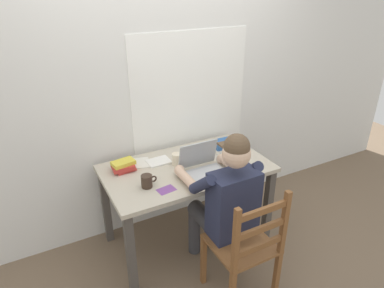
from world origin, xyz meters
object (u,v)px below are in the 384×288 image
Objects in this scene: book_stack_main at (124,166)px; coffee_mug_white at (177,159)px; computer_mouse at (238,166)px; book_stack_side at (223,145)px; laptop at (203,166)px; desk at (187,177)px; landscape_photo_print at (166,190)px; seated_person at (225,199)px; coffee_mug_dark at (147,181)px; wooden_chair at (246,247)px.

coffee_mug_white is at bearing -14.89° from book_stack_main.
book_stack_side reaches higher than computer_mouse.
laptop is at bearing 166.15° from computer_mouse.
desk is 10.24× the size of landscape_photo_print.
seated_person reaches higher than coffee_mug_dark.
book_stack_side is (0.34, 0.57, 0.11)m from seated_person.
wooden_chair is at bearing -90.00° from seated_person.
desk is 13.31× the size of computer_mouse.
seated_person is at bearing -139.25° from computer_mouse.
wooden_chair is at bearing -59.18° from book_stack_main.
seated_person is at bearing 90.00° from wooden_chair.
wooden_chair is at bearing -83.90° from desk.
coffee_mug_dark is 0.63× the size of book_stack_main.
coffee_mug_white is (-0.05, 0.07, 0.15)m from desk.
laptop is at bearing -1.39° from coffee_mug_dark.
wooden_chair reaches higher than coffee_mug_white.
seated_person reaches higher than coffee_mug_white.
coffee_mug_white is (-0.13, 0.52, 0.11)m from seated_person.
wooden_chair is 7.82× the size of coffee_mug_dark.
wooden_chair is 8.19× the size of coffee_mug_white.
book_stack_main reaches higher than desk.
coffee_mug_white is (-0.41, 0.28, 0.03)m from computer_mouse.
book_stack_side is (0.89, -0.06, 0.01)m from book_stack_main.
seated_person is 1.32× the size of wooden_chair.
computer_mouse is at bearing -13.85° from laptop.
book_stack_main is 0.89m from book_stack_side.
coffee_mug_white is at bearing 145.46° from computer_mouse.
desk is at bearing -53.42° from coffee_mug_white.
computer_mouse is at bearing -5.80° from landscape_photo_print.
desk is 11.54× the size of coffee_mug_white.
coffee_mug_dark is at bearing 127.88° from landscape_photo_print.
seated_person reaches higher than laptop.
computer_mouse is at bearing -34.54° from coffee_mug_white.
wooden_chair is at bearing -61.78° from landscape_photo_print.
coffee_mug_white is at bearing 104.00° from seated_person.
coffee_mug_dark is 0.85m from book_stack_side.
coffee_mug_dark reaches higher than desk.
laptop is 3.30× the size of computer_mouse.
wooden_chair reaches higher than book_stack_main.
desk is at bearing 99.82° from seated_person.
computer_mouse reaches higher than landscape_photo_print.
coffee_mug_dark is (-0.47, 0.60, 0.34)m from wooden_chair.
coffee_mug_white is at bearing -173.90° from book_stack_side.
landscape_photo_print is at bearing -178.09° from computer_mouse.
seated_person is 0.38m from computer_mouse.
wooden_chair is (0.00, -0.28, -0.23)m from seated_person.
book_stack_main is at bearing 154.55° from computer_mouse.
seated_person is 6.70× the size of book_stack_side.
book_stack_main is at bearing 165.11° from coffee_mug_white.
computer_mouse is at bearing 40.75° from seated_person.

